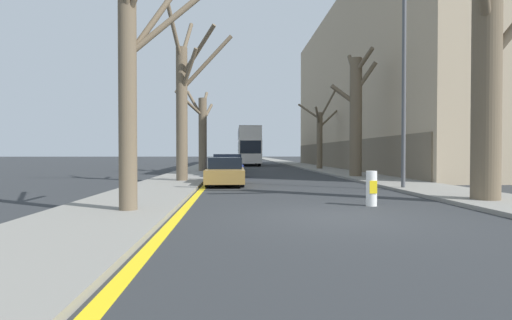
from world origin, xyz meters
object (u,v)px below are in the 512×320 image
object	(u,v)px
street_tree_right_1	(356,113)
double_decker_bus	(249,144)
parked_car_0	(225,172)
parked_car_1	(228,166)
parked_car_2	(229,164)
street_tree_left_1	(184,102)
lamp_post	(402,60)
parked_car_3	(230,162)
street_tree_right_0	(487,78)
traffic_bollard	(371,188)
street_tree_left_0	(133,79)
street_tree_right_2	(320,135)
street_tree_left_2	(202,130)

from	to	relation	value
street_tree_right_1	double_decker_bus	xyz separation A→B (m)	(-5.50, 24.77, -1.33)
street_tree_right_1	parked_car_0	bearing A→B (deg)	-148.46
parked_car_1	parked_car_2	distance (m)	5.79
street_tree_left_1	lamp_post	world-z (taller)	lamp_post
street_tree_left_1	parked_car_1	distance (m)	6.01
double_decker_bus	parked_car_3	world-z (taller)	double_decker_bus
street_tree_right_0	parked_car_3	world-z (taller)	street_tree_right_0
street_tree_right_0	parked_car_1	bearing A→B (deg)	120.66
parked_car_1	parked_car_0	bearing A→B (deg)	-90.00
street_tree_right_1	traffic_bollard	xyz separation A→B (m)	(-3.37, -12.41, -3.36)
parked_car_0	traffic_bollard	xyz separation A→B (m)	(4.28, -7.71, -0.12)
parked_car_2	double_decker_bus	bearing A→B (deg)	83.09
street_tree_left_0	parked_car_1	distance (m)	15.17
parked_car_0	parked_car_1	world-z (taller)	parked_car_1
street_tree_right_0	street_tree_right_2	size ratio (longest dim) A/B	1.19
street_tree_right_0	parked_car_1	distance (m)	15.68
street_tree_right_2	parked_car_0	size ratio (longest dim) A/B	1.60
street_tree_right_2	street_tree_right_0	bearing A→B (deg)	-90.28
parked_car_0	parked_car_1	xyz separation A→B (m)	(0.00, 5.87, 0.05)
street_tree_left_0	parked_car_2	world-z (taller)	street_tree_left_0
street_tree_right_1	traffic_bollard	bearing A→B (deg)	-105.21
double_decker_bus	parked_car_3	distance (m)	12.93
street_tree_left_1	parked_car_2	world-z (taller)	street_tree_left_1
street_tree_right_1	parked_car_2	xyz separation A→B (m)	(-7.65, 6.96, -3.23)
street_tree_right_2	parked_car_1	xyz separation A→B (m)	(-7.96, -10.07, -2.41)
street_tree_left_2	double_decker_bus	size ratio (longest dim) A/B	0.58
street_tree_left_0	parked_car_0	world-z (taller)	street_tree_left_0
street_tree_right_0	parked_car_2	distance (m)	20.80
street_tree_left_1	parked_car_1	bearing A→B (deg)	64.88
parked_car_2	street_tree_right_0	bearing A→B (deg)	-67.59
street_tree_left_1	street_tree_right_1	xyz separation A→B (m)	(9.76, 3.31, -0.20)
street_tree_left_1	street_tree_right_2	bearing A→B (deg)	55.35
street_tree_left_2	traffic_bollard	world-z (taller)	street_tree_left_2
street_tree_right_2	parked_car_1	size ratio (longest dim) A/B	1.77
street_tree_left_0	double_decker_bus	size ratio (longest dim) A/B	0.66
street_tree_left_0	street_tree_left_1	size ratio (longest dim) A/B	0.81
parked_car_1	parked_car_2	xyz separation A→B (m)	(0.00, 5.79, -0.04)
parked_car_3	street_tree_left_1	bearing A→B (deg)	-97.74
parked_car_0	lamp_post	distance (m)	9.01
street_tree_right_1	street_tree_left_1	bearing A→B (deg)	-161.25
parked_car_3	street_tree_left_2	bearing A→B (deg)	-113.35
traffic_bollard	street_tree_right_2	bearing A→B (deg)	81.16
street_tree_left_2	parked_car_2	world-z (taller)	street_tree_left_2
street_tree_left_1	street_tree_left_2	distance (m)	10.72
street_tree_right_2	parked_car_0	distance (m)	17.99
street_tree_right_1	parked_car_2	size ratio (longest dim) A/B	1.74
street_tree_left_2	parked_car_2	bearing A→B (deg)	-11.24
double_decker_bus	parked_car_1	world-z (taller)	double_decker_bus
street_tree_right_0	parked_car_0	distance (m)	11.19
street_tree_left_2	parked_car_1	xyz separation A→B (m)	(2.07, -6.20, -2.59)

